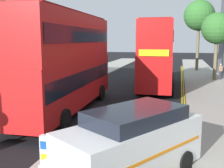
% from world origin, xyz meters
% --- Properties ---
extents(sidewalk_right, '(4.00, 80.00, 0.14)m').
position_xyz_m(sidewalk_right, '(6.50, 16.00, 0.07)').
color(sidewalk_right, '#ADA89E').
rests_on(sidewalk_right, ground).
extents(sidewalk_left, '(4.00, 80.00, 0.14)m').
position_xyz_m(sidewalk_left, '(-6.50, 16.00, 0.07)').
color(sidewalk_left, '#ADA89E').
rests_on(sidewalk_left, ground).
extents(kerb_line_outer, '(0.10, 56.00, 0.01)m').
position_xyz_m(kerb_line_outer, '(4.40, 14.00, 0.00)').
color(kerb_line_outer, yellow).
rests_on(kerb_line_outer, ground).
extents(kerb_line_inner, '(0.10, 56.00, 0.01)m').
position_xyz_m(kerb_line_inner, '(4.24, 14.00, 0.00)').
color(kerb_line_inner, yellow).
rests_on(kerb_line_inner, ground).
extents(keep_left_bollard, '(0.36, 0.28, 1.11)m').
position_xyz_m(keep_left_bollard, '(0.00, 4.35, 0.61)').
color(keep_left_bollard, silver).
rests_on(keep_left_bollard, traffic_island).
extents(double_decker_bus_away, '(3.03, 10.87, 5.64)m').
position_xyz_m(double_decker_bus_away, '(-2.38, 11.45, 3.03)').
color(double_decker_bus_away, red).
rests_on(double_decker_bus_away, ground).
extents(double_decker_bus_oncoming, '(3.04, 10.87, 5.64)m').
position_xyz_m(double_decker_bus_oncoming, '(2.12, 20.67, 3.03)').
color(double_decker_bus_oncoming, red).
rests_on(double_decker_bus_oncoming, ground).
extents(taxi_minivan, '(4.19, 5.04, 2.12)m').
position_xyz_m(taxi_minivan, '(2.64, 4.66, 1.07)').
color(taxi_minivan, white).
rests_on(taxi_minivan, ground).
extents(pedestrian_far, '(0.34, 0.22, 1.62)m').
position_xyz_m(pedestrian_far, '(8.06, 26.57, 0.99)').
color(pedestrian_far, '#2D2D38').
rests_on(pedestrian_far, sidewalk_right).
extents(street_tree_near, '(3.93, 3.93, 9.11)m').
position_xyz_m(street_tree_near, '(6.20, 34.75, 7.23)').
color(street_tree_near, '#6B6047').
rests_on(street_tree_near, sidewalk_right).
extents(street_tree_far, '(3.09, 3.09, 6.69)m').
position_xyz_m(street_tree_far, '(7.46, 26.15, 5.23)').
color(street_tree_far, '#6B6047').
rests_on(street_tree_far, sidewalk_right).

